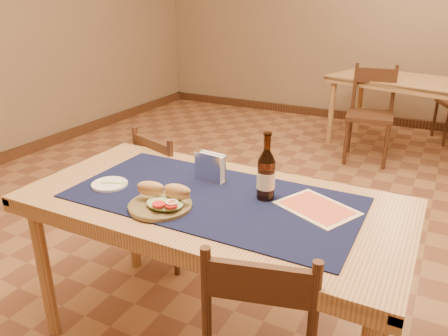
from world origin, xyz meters
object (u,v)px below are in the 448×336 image
at_px(main_table, 213,215).
at_px(chair_main_far, 174,193).
at_px(back_table, 415,88).
at_px(napkin_holder, 210,168).
at_px(beer_bottle, 266,175).
at_px(sandwich_plate, 162,201).

bearing_deg(main_table, chair_main_far, 136.73).
height_order(back_table, napkin_holder, napkin_holder).
height_order(back_table, beer_bottle, beer_bottle).
relative_size(main_table, back_table, 0.91).
distance_m(main_table, beer_bottle, 0.29).
bearing_deg(chair_main_far, napkin_holder, -39.15).
relative_size(back_table, chair_main_far, 2.10).
distance_m(main_table, napkin_holder, 0.23).
distance_m(sandwich_plate, beer_bottle, 0.43).
bearing_deg(sandwich_plate, napkin_holder, 83.68).
distance_m(main_table, back_table, 3.33).
distance_m(sandwich_plate, napkin_holder, 0.33).
height_order(chair_main_far, beer_bottle, beer_bottle).
bearing_deg(sandwich_plate, beer_bottle, 39.18).
bearing_deg(back_table, chair_main_far, -110.75).
bearing_deg(main_table, napkin_holder, 122.57).
height_order(chair_main_far, sandwich_plate, sandwich_plate).
bearing_deg(back_table, sandwich_plate, -100.12).
relative_size(back_table, beer_bottle, 6.23).
bearing_deg(napkin_holder, main_table, -57.43).
xyz_separation_m(sandwich_plate, napkin_holder, (0.04, 0.33, 0.03)).
xyz_separation_m(main_table, napkin_holder, (-0.09, 0.15, 0.15)).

